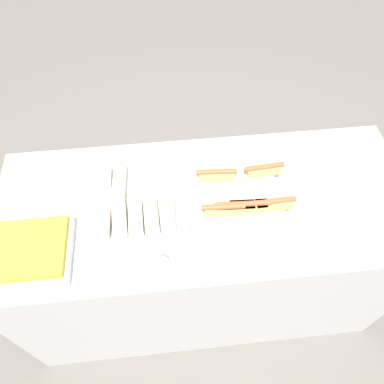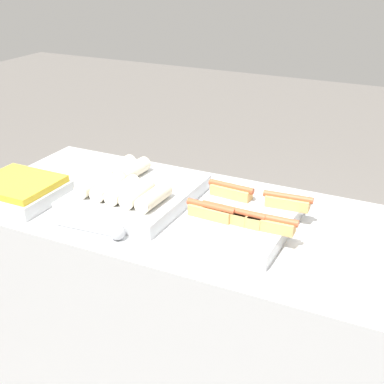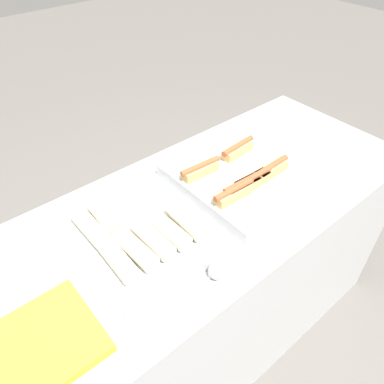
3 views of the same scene
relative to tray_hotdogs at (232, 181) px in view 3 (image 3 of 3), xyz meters
name	(u,v)px [view 3 (image 3 of 3)]	position (x,y,z in m)	size (l,w,h in m)	color
ground_plane	(201,329)	(-0.13, 0.01, -0.91)	(12.00, 12.00, 0.00)	slate
counter	(202,277)	(-0.13, 0.01, -0.47)	(1.72, 0.71, 0.88)	silver
tray_hotdogs	(232,181)	(0.00, 0.00, 0.00)	(0.37, 0.47, 0.10)	silver
tray_wraps	(138,234)	(-0.41, 0.00, 0.00)	(0.38, 0.46, 0.10)	silver
tray_side_front	(43,351)	(-0.79, -0.17, 0.00)	(0.29, 0.26, 0.07)	silver
serving_spoon_near	(211,275)	(-0.33, -0.26, -0.01)	(0.26, 0.05, 0.05)	#B2B5BA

